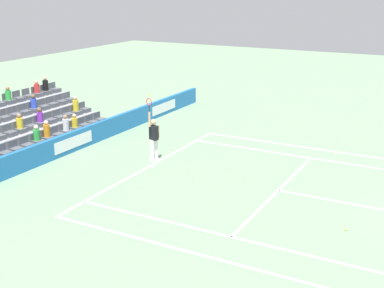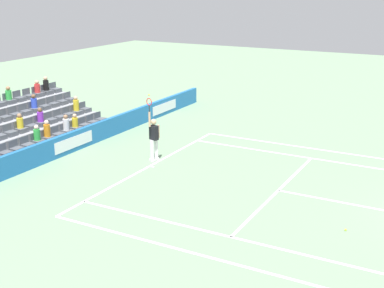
{
  "view_description": "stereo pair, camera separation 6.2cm",
  "coord_description": "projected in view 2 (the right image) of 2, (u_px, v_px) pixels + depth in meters",
  "views": [
    {
      "loc": [
        16.95,
        -0.81,
        7.14
      ],
      "look_at": [
        -0.37,
        -10.13,
        1.1
      ],
      "focal_mm": 49.25,
      "sensor_mm": 36.0,
      "label": 1
    },
    {
      "loc": [
        16.92,
        -0.75,
        7.14
      ],
      "look_at": [
        -0.37,
        -10.13,
        1.1
      ],
      "focal_mm": 49.25,
      "sensor_mm": 36.0,
      "label": 2
    }
  ],
  "objects": [
    {
      "name": "line_baseline",
      "position": [
        150.0,
        166.0,
        21.39
      ],
      "size": [
        10.97,
        0.1,
        0.01
      ],
      "primitive_type": "cube",
      "color": "white",
      "rests_on": "ground"
    },
    {
      "name": "line_service",
      "position": [
        278.0,
        190.0,
        18.88
      ],
      "size": [
        8.23,
        0.1,
        0.01
      ],
      "primitive_type": "cube",
      "color": "white",
      "rests_on": "ground"
    },
    {
      "name": "line_centre_service",
      "position": [
        370.0,
        208.0,
        17.43
      ],
      "size": [
        0.1,
        6.4,
        0.01
      ],
      "primitive_type": "cube",
      "color": "white",
      "rests_on": "ground"
    },
    {
      "name": "line_singles_sideline_left",
      "position": [
        245.0,
        240.0,
        15.22
      ],
      "size": [
        0.1,
        11.89,
        0.01
      ],
      "primitive_type": "cube",
      "color": "white",
      "rests_on": "ground"
    },
    {
      "name": "line_singles_sideline_right",
      "position": [
        322.0,
        160.0,
        22.13
      ],
      "size": [
        0.1,
        11.89,
        0.01
      ],
      "primitive_type": "cube",
      "color": "white",
      "rests_on": "ground"
    },
    {
      "name": "line_doubles_sideline_left",
      "position": [
        225.0,
        261.0,
        14.07
      ],
      "size": [
        0.1,
        11.89,
        0.01
      ],
      "primitive_type": "cube",
      "color": "white",
      "rests_on": "ground"
    },
    {
      "name": "line_doubles_sideline_right",
      "position": [
        330.0,
        151.0,
        23.29
      ],
      "size": [
        0.1,
        11.89,
        0.01
      ],
      "primitive_type": "cube",
      "color": "white",
      "rests_on": "ground"
    },
    {
      "name": "line_centre_mark",
      "position": [
        152.0,
        166.0,
        21.34
      ],
      "size": [
        0.1,
        0.2,
        0.01
      ],
      "primitive_type": "cube",
      "color": "white",
      "rests_on": "ground"
    },
    {
      "name": "sponsor_barrier",
      "position": [
        72.0,
        142.0,
        23.09
      ],
      "size": [
        22.89,
        0.22,
        0.91
      ],
      "color": "#1E66AD",
      "rests_on": "ground"
    },
    {
      "name": "tennis_player",
      "position": [
        154.0,
        137.0,
        21.82
      ],
      "size": [
        0.51,
        0.41,
        2.85
      ],
      "color": "white",
      "rests_on": "ground"
    },
    {
      "name": "stadium_stand",
      "position": [
        23.0,
        128.0,
        24.35
      ],
      "size": [
        7.44,
        3.8,
        2.61
      ],
      "color": "gray",
      "rests_on": "ground"
    },
    {
      "name": "loose_tennis_ball",
      "position": [
        346.0,
        230.0,
        15.8
      ],
      "size": [
        0.07,
        0.07,
        0.07
      ],
      "primitive_type": "sphere",
      "color": "#D1E533",
      "rests_on": "ground"
    }
  ]
}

